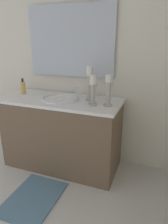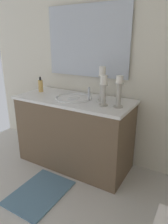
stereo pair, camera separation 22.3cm
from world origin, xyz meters
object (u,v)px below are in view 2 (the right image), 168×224
bath_mat (40,193)px  candle_holder_mid (102,83)px  sink_basin (74,102)px  mirror (87,42)px  candle_holder_tall (119,91)px  soap_bottle (41,86)px  candle_holder_short (104,90)px  vanity_cabinet (74,132)px

bath_mat → candle_holder_mid: bearing=155.8°
sink_basin → mirror: 0.68m
mirror → candle_holder_tall: bearing=58.2°
soap_bottle → candle_holder_tall: bearing=84.6°
candle_holder_short → bath_mat: (0.55, -0.39, -0.95)m
mirror → candle_holder_short: mirror is taller
mirror → bath_mat: 1.65m
candle_holder_short → candle_holder_mid: size_ratio=0.82×
candle_holder_tall → candle_holder_mid: bearing=-115.7°
bath_mat → soap_bottle: bearing=-143.0°
vanity_cabinet → sink_basin: 0.36m
candle_holder_short → bath_mat: bearing=-35.4°
bath_mat → candle_holder_short: bearing=144.6°
candle_holder_short → candle_holder_mid: candle_holder_mid is taller
vanity_cabinet → bath_mat: vanity_cabinet is taller
mirror → bath_mat: bearing=-0.0°
candle_holder_tall → candle_holder_short: 0.15m
vanity_cabinet → soap_bottle: bearing=-95.5°
sink_basin → vanity_cabinet: bearing=-90.0°
sink_basin → candle_holder_tall: (0.05, 0.53, 0.19)m
sink_basin → candle_holder_tall: candle_holder_tall is taller
candle_holder_tall → soap_bottle: size_ratio=1.64×
vanity_cabinet → candle_holder_tall: 0.77m
mirror → soap_bottle: mirror is taller
candle_holder_mid → candle_holder_tall: bearing=64.3°
candle_holder_tall → candle_holder_short: size_ratio=1.02×
bath_mat → mirror: bearing=180.0°
mirror → soap_bottle: (0.23, -0.51, -0.50)m
mirror → candle_holder_tall: (0.33, 0.53, -0.42)m
candle_holder_mid → soap_bottle: size_ratio=1.96×
candle_holder_mid → soap_bottle: bearing=-89.3°
vanity_cabinet → mirror: (-0.28, 0.00, 0.98)m
sink_basin → candle_holder_mid: 0.39m
bath_mat → sink_basin: bearing=179.9°
mirror → vanity_cabinet: bearing=-0.0°
vanity_cabinet → candle_holder_mid: candle_holder_mid is taller
mirror → candle_holder_mid: mirror is taller
vanity_cabinet → bath_mat: 0.74m
candle_holder_tall → sink_basin: bearing=-95.3°
soap_bottle → bath_mat: (0.67, 0.51, -0.87)m
mirror → candle_holder_short: (0.36, 0.39, -0.42)m
vanity_cabinet → sink_basin: sink_basin is taller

